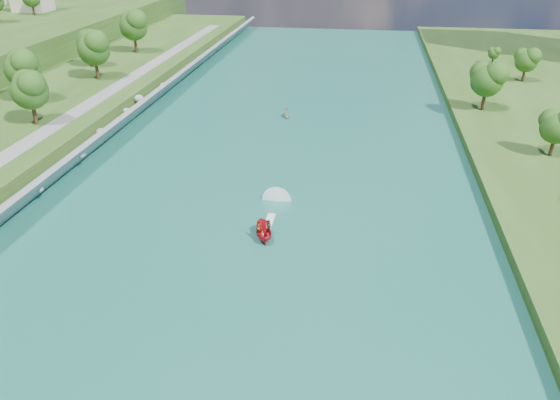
# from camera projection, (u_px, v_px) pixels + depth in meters

# --- Properties ---
(ground) EXTENTS (260.00, 260.00, 0.00)m
(ground) POSITION_uv_depth(u_px,v_px,m) (221.00, 279.00, 51.69)
(ground) COLOR #2D5119
(ground) RESTS_ON ground
(river_water) EXTENTS (55.00, 240.00, 0.10)m
(river_water) POSITION_uv_depth(u_px,v_px,m) (260.00, 188.00, 69.31)
(river_water) COLOR #1A6355
(river_water) RESTS_ON ground
(ridge_west) EXTENTS (60.00, 120.00, 9.00)m
(ridge_west) POSITION_uv_depth(u_px,v_px,m) (7.00, 32.00, 144.75)
(ridge_west) COLOR #2D5119
(ridge_west) RESTS_ON ground
(riprap_bank) EXTENTS (3.92, 236.00, 4.32)m
(riprap_bank) POSITION_uv_depth(u_px,v_px,m) (65.00, 165.00, 71.44)
(riprap_bank) COLOR slate
(riprap_bank) RESTS_ON ground
(riverside_path) EXTENTS (3.00, 200.00, 0.10)m
(riverside_path) POSITION_uv_depth(u_px,v_px,m) (19.00, 148.00, 72.18)
(riverside_path) COLOR gray
(riverside_path) RESTS_ON berm_west
(motorboat) EXTENTS (3.60, 18.93, 2.10)m
(motorboat) POSITION_uv_depth(u_px,v_px,m) (266.00, 225.00, 59.43)
(motorboat) COLOR red
(motorboat) RESTS_ON river_water
(raft) EXTENTS (2.60, 3.10, 1.56)m
(raft) POSITION_uv_depth(u_px,v_px,m) (286.00, 115.00, 94.71)
(raft) COLOR gray
(raft) RESTS_ON river_water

